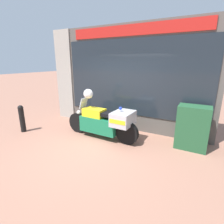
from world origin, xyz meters
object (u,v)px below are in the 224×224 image
(paramedic_motorcycle, at_px, (105,122))
(utility_cabinet, at_px, (192,128))
(white_helmet, at_px, (88,94))
(street_bollard, at_px, (22,118))

(paramedic_motorcycle, xyz_separation_m, utility_cabinet, (2.32, 0.59, 0.04))
(white_helmet, relative_size, street_bollard, 0.32)
(paramedic_motorcycle, bearing_deg, utility_cabinet, -164.52)
(paramedic_motorcycle, distance_m, white_helmet, 0.98)
(paramedic_motorcycle, relative_size, utility_cabinet, 2.07)
(street_bollard, bearing_deg, paramedic_motorcycle, 17.22)
(paramedic_motorcycle, relative_size, street_bollard, 2.69)
(white_helmet, distance_m, street_bollard, 2.43)
(white_helmet, height_order, street_bollard, white_helmet)
(paramedic_motorcycle, distance_m, utility_cabinet, 2.40)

